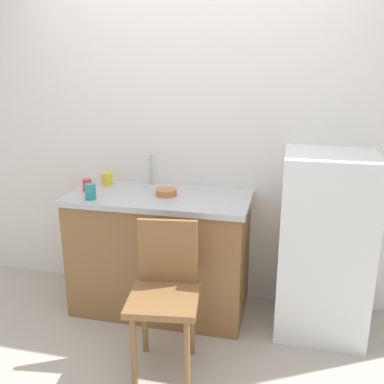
{
  "coord_description": "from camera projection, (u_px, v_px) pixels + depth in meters",
  "views": [
    {
      "loc": [
        0.71,
        -2.08,
        1.75
      ],
      "look_at": [
        0.08,
        0.6,
        0.94
      ],
      "focal_mm": 39.42,
      "sensor_mm": 36.0,
      "label": 1
    }
  ],
  "objects": [
    {
      "name": "ground_plane",
      "position": [
        157.0,
        364.0,
        2.59
      ],
      "size": [
        8.0,
        8.0,
        0.0
      ],
      "primitive_type": "plane",
      "color": "#BCB2A3"
    },
    {
      "name": "back_wall",
      "position": [
        194.0,
        143.0,
        3.18
      ],
      "size": [
        4.8,
        0.1,
        2.41
      ],
      "primitive_type": "cube",
      "color": "white",
      "rests_on": "ground_plane"
    },
    {
      "name": "cabinet_base",
      "position": [
        161.0,
        255.0,
        3.12
      ],
      "size": [
        1.25,
        0.6,
        0.85
      ],
      "primitive_type": "cube",
      "color": "olive",
      "rests_on": "ground_plane"
    },
    {
      "name": "countertop",
      "position": [
        159.0,
        197.0,
        2.99
      ],
      "size": [
        1.29,
        0.64,
        0.04
      ],
      "primitive_type": "cube",
      "color": "#B7B7BC",
      "rests_on": "cabinet_base"
    },
    {
      "name": "faucet",
      "position": [
        151.0,
        170.0,
        3.22
      ],
      "size": [
        0.02,
        0.02,
        0.23
      ],
      "primitive_type": "cylinder",
      "color": "#B7B7BC",
      "rests_on": "countertop"
    },
    {
      "name": "refrigerator",
      "position": [
        324.0,
        244.0,
        2.82
      ],
      "size": [
        0.58,
        0.57,
        1.24
      ],
      "primitive_type": "cube",
      "color": "white",
      "rests_on": "ground_plane"
    },
    {
      "name": "chair",
      "position": [
        165.0,
        289.0,
        2.48
      ],
      "size": [
        0.45,
        0.45,
        0.89
      ],
      "rotation": [
        0.0,
        0.0,
        0.14
      ],
      "color": "olive",
      "rests_on": "ground_plane"
    },
    {
      "name": "terracotta_bowl",
      "position": [
        166.0,
        192.0,
        2.96
      ],
      "size": [
        0.15,
        0.15,
        0.04
      ],
      "primitive_type": "cylinder",
      "color": "#C67042",
      "rests_on": "countertop"
    },
    {
      "name": "cup_yellow",
      "position": [
        107.0,
        179.0,
        3.22
      ],
      "size": [
        0.08,
        0.08,
        0.1
      ],
      "primitive_type": "cylinder",
      "color": "yellow",
      "rests_on": "countertop"
    },
    {
      "name": "cup_teal",
      "position": [
        91.0,
        192.0,
        2.86
      ],
      "size": [
        0.07,
        0.07,
        0.11
      ],
      "primitive_type": "cylinder",
      "color": "teal",
      "rests_on": "countertop"
    },
    {
      "name": "cup_red",
      "position": [
        87.0,
        185.0,
        3.06
      ],
      "size": [
        0.06,
        0.06,
        0.09
      ],
      "primitive_type": "cylinder",
      "color": "red",
      "rests_on": "countertop"
    }
  ]
}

